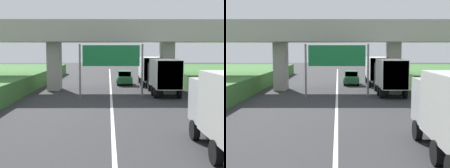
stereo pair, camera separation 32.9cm
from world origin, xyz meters
TOP-DOWN VIEW (x-y plane):
  - lane_centre_stripe at (0.00, 22.85)m, footprint 0.20×85.70m
  - overpass_bridge at (0.00, 28.56)m, footprint 40.00×4.80m
  - overhead_highway_sign at (0.00, 23.20)m, footprint 5.88×0.18m
  - truck_black at (5.05, 24.67)m, footprint 2.44×7.30m
  - truck_white at (4.80, 32.70)m, footprint 2.44×7.30m
  - car_green at (1.72, 33.49)m, footprint 1.86×4.10m
  - construction_barrel_3 at (6.65, 15.78)m, footprint 0.57×0.57m
  - construction_barrel_4 at (6.56, 19.33)m, footprint 0.57×0.57m

SIDE VIEW (x-z plane):
  - lane_centre_stripe at x=0.00m, z-range 0.00..0.01m
  - construction_barrel_3 at x=6.65m, z-range 0.01..0.91m
  - construction_barrel_4 at x=6.56m, z-range 0.01..0.91m
  - car_green at x=1.72m, z-range 0.00..1.72m
  - truck_black at x=5.05m, z-range 0.21..3.65m
  - truck_white at x=4.80m, z-range 0.21..3.65m
  - overhead_highway_sign at x=0.00m, z-range 1.10..5.93m
  - overpass_bridge at x=0.00m, z-range 1.81..9.15m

